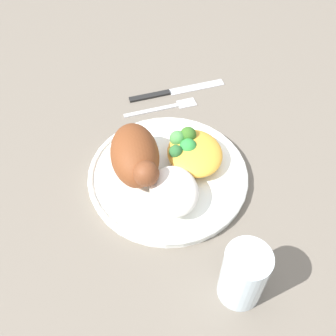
{
  "coord_description": "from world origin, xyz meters",
  "views": [
    {
      "loc": [
        0.39,
        -0.07,
        0.52
      ],
      "look_at": [
        0.0,
        0.0,
        0.03
      ],
      "focal_mm": 43.29,
      "sensor_mm": 36.0,
      "label": 1
    }
  ],
  "objects_px": {
    "rice_pile": "(173,191)",
    "mac_cheese_with_broccoli": "(192,151)",
    "plate": "(168,175)",
    "water_glass": "(244,275)",
    "roasted_chicken": "(136,156)",
    "knife": "(169,92)",
    "fork": "(164,107)"
  },
  "relations": [
    {
      "from": "roasted_chicken",
      "to": "knife",
      "type": "relative_size",
      "value": 0.67
    },
    {
      "from": "fork",
      "to": "knife",
      "type": "distance_m",
      "value": 0.04
    },
    {
      "from": "plate",
      "to": "water_glass",
      "type": "height_order",
      "value": "water_glass"
    },
    {
      "from": "rice_pile",
      "to": "water_glass",
      "type": "bearing_deg",
      "value": 22.17
    },
    {
      "from": "mac_cheese_with_broccoli",
      "to": "water_glass",
      "type": "xyz_separation_m",
      "value": [
        0.22,
        0.02,
        0.01
      ]
    },
    {
      "from": "plate",
      "to": "water_glass",
      "type": "distance_m",
      "value": 0.21
    },
    {
      "from": "rice_pile",
      "to": "fork",
      "type": "relative_size",
      "value": 0.62
    },
    {
      "from": "roasted_chicken",
      "to": "fork",
      "type": "xyz_separation_m",
      "value": [
        -0.15,
        0.07,
        -0.05
      ]
    },
    {
      "from": "plate",
      "to": "knife",
      "type": "bearing_deg",
      "value": 169.32
    },
    {
      "from": "plate",
      "to": "mac_cheese_with_broccoli",
      "type": "distance_m",
      "value": 0.06
    },
    {
      "from": "plate",
      "to": "knife",
      "type": "relative_size",
      "value": 1.33
    },
    {
      "from": "rice_pile",
      "to": "mac_cheese_with_broccoli",
      "type": "bearing_deg",
      "value": 148.95
    },
    {
      "from": "rice_pile",
      "to": "water_glass",
      "type": "height_order",
      "value": "water_glass"
    },
    {
      "from": "mac_cheese_with_broccoli",
      "to": "fork",
      "type": "relative_size",
      "value": 0.7
    },
    {
      "from": "rice_pile",
      "to": "knife",
      "type": "relative_size",
      "value": 0.47
    },
    {
      "from": "plate",
      "to": "fork",
      "type": "xyz_separation_m",
      "value": [
        -0.17,
        0.02,
        -0.01
      ]
    },
    {
      "from": "fork",
      "to": "rice_pile",
      "type": "bearing_deg",
      "value": -5.96
    },
    {
      "from": "mac_cheese_with_broccoli",
      "to": "knife",
      "type": "distance_m",
      "value": 0.19
    },
    {
      "from": "mac_cheese_with_broccoli",
      "to": "roasted_chicken",
      "type": "bearing_deg",
      "value": -82.12
    },
    {
      "from": "roasted_chicken",
      "to": "water_glass",
      "type": "height_order",
      "value": "water_glass"
    },
    {
      "from": "plate",
      "to": "water_glass",
      "type": "xyz_separation_m",
      "value": [
        0.2,
        0.06,
        0.04
      ]
    },
    {
      "from": "roasted_chicken",
      "to": "knife",
      "type": "bearing_deg",
      "value": 156.08
    },
    {
      "from": "rice_pile",
      "to": "knife",
      "type": "height_order",
      "value": "rice_pile"
    },
    {
      "from": "roasted_chicken",
      "to": "fork",
      "type": "height_order",
      "value": "roasted_chicken"
    },
    {
      "from": "rice_pile",
      "to": "roasted_chicken",
      "type": "bearing_deg",
      "value": -143.01
    },
    {
      "from": "plate",
      "to": "knife",
      "type": "height_order",
      "value": "plate"
    },
    {
      "from": "rice_pile",
      "to": "knife",
      "type": "bearing_deg",
      "value": 171.13
    },
    {
      "from": "rice_pile",
      "to": "water_glass",
      "type": "relative_size",
      "value": 0.94
    },
    {
      "from": "plate",
      "to": "mac_cheese_with_broccoli",
      "type": "height_order",
      "value": "mac_cheese_with_broccoli"
    },
    {
      "from": "water_glass",
      "to": "rice_pile",
      "type": "bearing_deg",
      "value": -157.83
    },
    {
      "from": "fork",
      "to": "knife",
      "type": "xyz_separation_m",
      "value": [
        -0.04,
        0.02,
        0.0
      ]
    },
    {
      "from": "mac_cheese_with_broccoli",
      "to": "fork",
      "type": "xyz_separation_m",
      "value": [
        -0.14,
        -0.02,
        -0.03
      ]
    }
  ]
}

